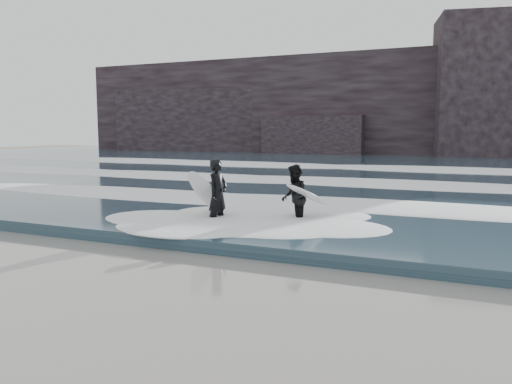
% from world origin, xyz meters
% --- Properties ---
extents(ground, '(120.00, 120.00, 0.00)m').
position_xyz_m(ground, '(0.00, 0.00, 0.00)').
color(ground, '#7B705A').
rests_on(ground, ground).
extents(sea, '(90.00, 52.00, 0.30)m').
position_xyz_m(sea, '(0.00, 29.00, 0.15)').
color(sea, '#263C49').
rests_on(sea, ground).
extents(headland, '(70.00, 9.00, 10.00)m').
position_xyz_m(headland, '(0.00, 46.00, 5.00)').
color(headland, black).
rests_on(headland, ground).
extents(foam_near, '(60.00, 3.20, 0.20)m').
position_xyz_m(foam_near, '(0.00, 9.00, 0.40)').
color(foam_near, white).
rests_on(foam_near, sea).
extents(foam_mid, '(60.00, 4.00, 0.24)m').
position_xyz_m(foam_mid, '(0.00, 16.00, 0.42)').
color(foam_mid, white).
rests_on(foam_mid, sea).
extents(foam_far, '(60.00, 4.80, 0.30)m').
position_xyz_m(foam_far, '(0.00, 25.00, 0.45)').
color(foam_far, white).
rests_on(foam_far, sea).
extents(surfer_left, '(1.13, 2.06, 1.88)m').
position_xyz_m(surfer_left, '(0.39, 5.56, 0.95)').
color(surfer_left, black).
rests_on(surfer_left, ground).
extents(surfer_right, '(1.44, 1.90, 1.73)m').
position_xyz_m(surfer_right, '(2.39, 6.32, 0.87)').
color(surfer_right, black).
rests_on(surfer_right, ground).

